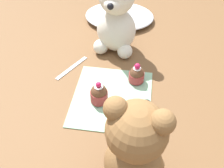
% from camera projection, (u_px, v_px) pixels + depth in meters
% --- Properties ---
extents(ground_plane, '(4.00, 4.00, 0.00)m').
position_uv_depth(ground_plane, '(112.00, 98.00, 0.74)').
color(ground_plane, brown).
extents(knitted_placemat, '(0.22, 0.24, 0.01)m').
position_uv_depth(knitted_placemat, '(112.00, 97.00, 0.74)').
color(knitted_placemat, '#8EBC99').
rests_on(knitted_placemat, ground_plane).
extents(tulle_cloth, '(0.27, 0.21, 0.04)m').
position_uv_depth(tulle_cloth, '(119.00, 16.00, 1.02)').
color(tulle_cloth, silver).
rests_on(tulle_cloth, ground_plane).
extents(teddy_bear_cream, '(0.14, 0.14, 0.25)m').
position_uv_depth(teddy_bear_cream, '(116.00, 19.00, 0.82)').
color(teddy_bear_cream, silver).
rests_on(teddy_bear_cream, ground_plane).
extents(teddy_bear_tan, '(0.14, 0.14, 0.24)m').
position_uv_depth(teddy_bear_tan, '(135.00, 148.00, 0.49)').
color(teddy_bear_tan, olive).
rests_on(teddy_bear_tan, ground_plane).
extents(cupcake_near_cream_bear, '(0.05, 0.05, 0.06)m').
position_uv_depth(cupcake_near_cream_bear, '(137.00, 75.00, 0.77)').
color(cupcake_near_cream_bear, '#993333').
rests_on(cupcake_near_cream_bear, knitted_placemat).
extents(cupcake_near_tan_bear, '(0.05, 0.05, 0.07)m').
position_uv_depth(cupcake_near_tan_bear, '(99.00, 94.00, 0.71)').
color(cupcake_near_tan_bear, '#993333').
rests_on(cupcake_near_tan_bear, knitted_placemat).
extents(teaspoon, '(0.08, 0.12, 0.01)m').
position_uv_depth(teaspoon, '(72.00, 68.00, 0.83)').
color(teaspoon, silver).
rests_on(teaspoon, ground_plane).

